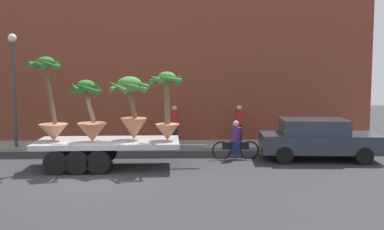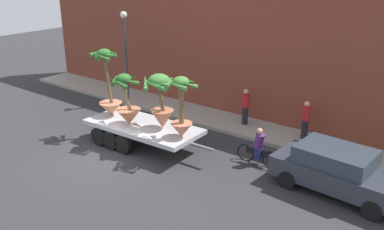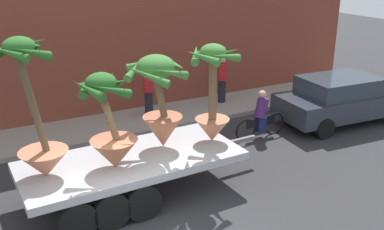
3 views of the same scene
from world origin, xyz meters
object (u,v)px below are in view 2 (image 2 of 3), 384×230
(potted_palm_rear, at_px, (181,109))
(potted_palm_extra, at_px, (109,90))
(potted_palm_front, at_px, (161,101))
(potted_palm_middle, at_px, (127,105))
(parked_car, at_px, (338,170))
(pedestrian_near_gate, at_px, (245,106))
(cyclist, at_px, (259,149))
(street_lamp, at_px, (125,45))
(pedestrian_far_left, at_px, (306,119))
(flatbed_trailer, at_px, (139,128))

(potted_palm_rear, height_order, potted_palm_extra, potted_palm_extra)
(potted_palm_rear, relative_size, potted_palm_front, 1.08)
(potted_palm_middle, xyz_separation_m, parked_car, (8.39, 1.56, -0.99))
(pedestrian_near_gate, bearing_deg, potted_palm_middle, -120.58)
(potted_palm_middle, relative_size, cyclist, 1.16)
(potted_palm_middle, bearing_deg, potted_palm_front, 21.53)
(street_lamp, bearing_deg, pedestrian_far_left, 6.06)
(flatbed_trailer, xyz_separation_m, parked_car, (8.10, 1.26, 0.08))
(parked_car, xyz_separation_m, pedestrian_near_gate, (-5.55, 3.24, 0.21))
(cyclist, distance_m, pedestrian_near_gate, 3.91)
(flatbed_trailer, distance_m, street_lamp, 6.05)
(flatbed_trailer, relative_size, potted_palm_extra, 2.05)
(potted_palm_extra, relative_size, pedestrian_near_gate, 1.72)
(cyclist, bearing_deg, street_lamp, 167.27)
(pedestrian_far_left, bearing_deg, potted_palm_extra, -147.60)
(flatbed_trailer, bearing_deg, potted_palm_middle, -133.82)
(pedestrian_near_gate, bearing_deg, cyclist, -51.64)
(flatbed_trailer, bearing_deg, potted_palm_rear, -0.63)
(potted_palm_extra, distance_m, parked_car, 9.98)
(potted_palm_front, relative_size, pedestrian_near_gate, 1.32)
(potted_palm_rear, relative_size, parked_car, 0.53)
(potted_palm_rear, bearing_deg, flatbed_trailer, 179.37)
(flatbed_trailer, relative_size, pedestrian_far_left, 3.53)
(potted_palm_rear, relative_size, cyclist, 1.32)
(potted_palm_front, relative_size, potted_palm_extra, 0.77)
(potted_palm_rear, bearing_deg, cyclist, 29.41)
(flatbed_trailer, relative_size, potted_palm_rear, 2.49)
(pedestrian_far_left, bearing_deg, potted_palm_rear, -124.33)
(parked_car, bearing_deg, flatbed_trailer, -171.19)
(flatbed_trailer, relative_size, parked_car, 1.32)
(potted_palm_rear, height_order, street_lamp, street_lamp)
(potted_palm_rear, xyz_separation_m, potted_palm_extra, (-4.07, 0.01, 0.03))
(potted_palm_middle, bearing_deg, potted_palm_extra, 168.40)
(cyclist, bearing_deg, potted_palm_front, -162.73)
(street_lamp, bearing_deg, potted_palm_middle, -44.06)
(flatbed_trailer, distance_m, pedestrian_near_gate, 5.17)
(potted_palm_extra, height_order, pedestrian_near_gate, potted_palm_extra)
(potted_palm_middle, bearing_deg, potted_palm_rear, 6.00)
(pedestrian_far_left, bearing_deg, flatbed_trailer, -140.26)
(potted_palm_front, height_order, potted_palm_extra, potted_palm_extra)
(pedestrian_near_gate, height_order, street_lamp, street_lamp)
(potted_palm_rear, distance_m, potted_palm_middle, 2.68)
(parked_car, relative_size, pedestrian_near_gate, 2.68)
(potted_palm_front, height_order, pedestrian_far_left, potted_palm_front)
(flatbed_trailer, relative_size, cyclist, 3.28)
(parked_car, bearing_deg, pedestrian_near_gate, 149.75)
(potted_palm_front, relative_size, street_lamp, 0.47)
(potted_palm_middle, height_order, street_lamp, street_lamp)
(flatbed_trailer, height_order, parked_car, parked_car)
(potted_palm_front, distance_m, cyclist, 4.31)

